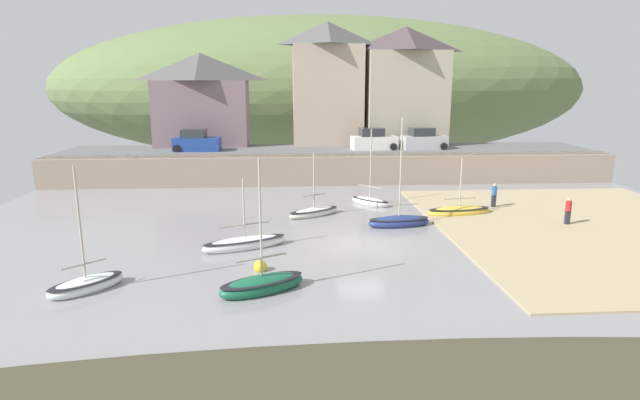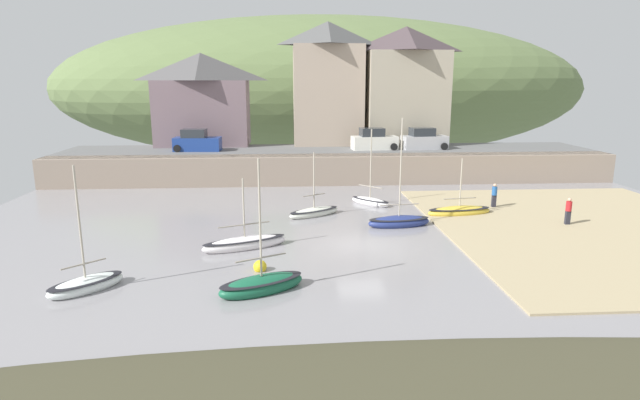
% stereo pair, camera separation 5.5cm
% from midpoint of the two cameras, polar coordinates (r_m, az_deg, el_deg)
% --- Properties ---
extents(ground, '(48.00, 41.00, 0.61)m').
position_cam_midpoint_polar(ground, '(19.27, 12.88, -12.95)').
color(ground, gray).
extents(quay_seawall, '(48.00, 9.40, 2.40)m').
position_cam_midpoint_polar(quay_seawall, '(44.37, 1.32, 3.69)').
color(quay_seawall, gray).
rests_on(quay_seawall, ground).
extents(hillside_backdrop, '(80.00, 44.00, 21.12)m').
position_cam_midpoint_polar(hillside_backdrop, '(81.51, 0.03, 12.16)').
color(hillside_backdrop, '#5E7243').
rests_on(hillside_backdrop, ground).
extents(waterfront_building_left, '(9.05, 5.08, 8.71)m').
position_cam_midpoint_polar(waterfront_building_left, '(51.98, -12.91, 10.80)').
color(waterfront_building_left, slate).
rests_on(waterfront_building_left, ground).
extents(waterfront_building_centre, '(6.94, 5.05, 11.62)m').
position_cam_midpoint_polar(waterfront_building_centre, '(51.49, 0.79, 12.73)').
color(waterfront_building_centre, tan).
rests_on(waterfront_building_centre, ground).
extents(waterfront_building_right, '(7.98, 6.10, 11.22)m').
position_cam_midpoint_polar(waterfront_building_right, '(52.63, 9.23, 12.34)').
color(waterfront_building_right, '#A49984').
rests_on(waterfront_building_right, ground).
extents(fishing_boat_green, '(3.71, 2.82, 4.26)m').
position_cam_midpoint_polar(fishing_boat_green, '(33.44, -0.72, -1.33)').
color(fishing_boat_green, silver).
rests_on(fishing_boat_green, ground).
extents(sailboat_white_hull, '(4.58, 2.72, 3.89)m').
position_cam_midpoint_polar(sailboat_white_hull, '(27.23, -8.32, -4.75)').
color(sailboat_white_hull, white).
rests_on(sailboat_white_hull, ground).
extents(rowboat_small_beached, '(3.96, 1.81, 6.62)m').
position_cam_midpoint_polar(rowboat_small_beached, '(31.40, 8.63, -2.33)').
color(rowboat_small_beached, navy).
rests_on(rowboat_small_beached, ground).
extents(sailboat_nearest_shore, '(2.85, 2.91, 5.43)m').
position_cam_midpoint_polar(sailboat_nearest_shore, '(36.64, 5.47, -0.09)').
color(sailboat_nearest_shore, white).
rests_on(sailboat_nearest_shore, ground).
extents(motorboat_with_cabin, '(3.92, 2.89, 5.73)m').
position_cam_midpoint_polar(motorboat_with_cabin, '(21.75, -6.45, -9.23)').
color(motorboat_with_cabin, '#185D3E').
rests_on(motorboat_with_cabin, ground).
extents(sailboat_far_left, '(4.44, 1.89, 3.88)m').
position_cam_midpoint_polar(sailboat_far_left, '(34.76, 15.00, -1.20)').
color(sailboat_far_left, gold).
rests_on(sailboat_far_left, ground).
extents(dinghy_open_wooden, '(3.14, 3.09, 5.42)m').
position_cam_midpoint_polar(dinghy_open_wooden, '(23.80, -24.39, -8.45)').
color(dinghy_open_wooden, white).
rests_on(dinghy_open_wooden, ground).
extents(parked_car_near_slipway, '(4.18, 1.90, 1.95)m').
position_cam_midpoint_polar(parked_car_near_slipway, '(47.80, -13.48, 6.24)').
color(parked_car_near_slipway, navy).
rests_on(parked_car_near_slipway, ground).
extents(parked_car_by_wall, '(4.25, 2.11, 1.95)m').
position_cam_midpoint_polar(parked_car_by_wall, '(47.79, 5.88, 6.52)').
color(parked_car_by_wall, white).
rests_on(parked_car_by_wall, ground).
extents(parked_car_end_of_row, '(4.27, 2.18, 1.95)m').
position_cam_midpoint_polar(parked_car_end_of_row, '(48.77, 11.28, 6.47)').
color(parked_car_end_of_row, '#B6B6BA').
rests_on(parked_car_end_of_row, ground).
extents(person_on_slipway, '(0.34, 0.34, 1.62)m').
position_cam_midpoint_polar(person_on_slipway, '(34.31, 25.60, -0.97)').
color(person_on_slipway, '#282833').
rests_on(person_on_slipway, ground).
extents(person_near_water, '(0.34, 0.34, 1.62)m').
position_cam_midpoint_polar(person_near_water, '(37.15, 18.56, 0.62)').
color(person_near_water, '#282833').
rests_on(person_near_water, ground).
extents(mooring_buoy, '(0.62, 0.62, 0.62)m').
position_cam_midpoint_polar(mooring_buoy, '(24.06, -6.65, -7.30)').
color(mooring_buoy, yellow).
rests_on(mooring_buoy, ground).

